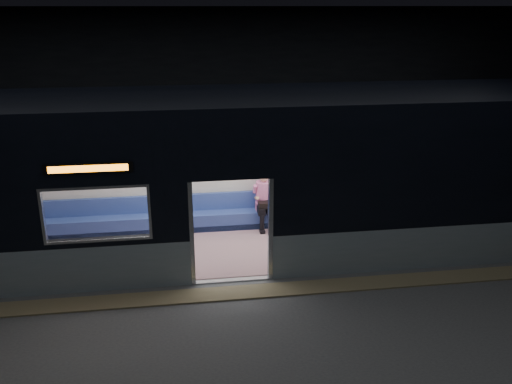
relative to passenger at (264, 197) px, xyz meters
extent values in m
cube|color=#47494C|center=(-1.02, -3.55, -0.79)|extent=(24.00, 14.00, 0.01)
cube|color=black|center=(-1.02, -3.55, 4.19)|extent=(24.00, 14.00, 0.04)
cube|color=black|center=(-1.02, 3.43, 1.71)|extent=(24.00, 0.04, 5.00)
cube|color=#8C7F59|center=(-1.02, -3.00, -0.77)|extent=(22.80, 0.50, 0.03)
cube|color=#93A0AF|center=(3.83, -2.49, -0.34)|extent=(8.30, 0.12, 0.90)
cube|color=black|center=(3.83, -2.49, 1.26)|extent=(8.30, 0.12, 2.30)
cube|color=black|center=(-1.02, -2.49, 1.84)|extent=(1.40, 0.12, 1.15)
cube|color=#B7BABC|center=(-1.76, -2.49, 0.24)|extent=(0.08, 0.14, 2.05)
cube|color=#B7BABC|center=(-0.28, -2.49, 0.24)|extent=(0.08, 0.14, 2.05)
cube|color=black|center=(-3.47, -2.57, 1.60)|extent=(1.50, 0.04, 0.18)
cube|color=orange|center=(-3.47, -2.58, 1.60)|extent=(1.34, 0.03, 0.12)
cube|color=beige|center=(-1.02, 0.39, 0.81)|extent=(18.00, 0.12, 3.20)
cube|color=black|center=(-1.02, -1.05, 2.49)|extent=(18.00, 3.00, 0.15)
cube|color=gray|center=(-1.02, -1.05, -0.77)|extent=(17.76, 2.76, 0.04)
cube|color=beige|center=(-1.02, -1.05, 1.56)|extent=(17.76, 2.76, 0.10)
cube|color=#30498C|center=(-1.02, 0.07, -0.54)|extent=(11.00, 0.48, 0.41)
cube|color=#30498C|center=(-1.02, 0.26, -0.14)|extent=(11.00, 0.10, 0.40)
cube|color=gray|center=(-4.32, -2.14, -0.54)|extent=(4.40, 0.48, 0.41)
cube|color=gray|center=(2.28, -2.14, -0.54)|extent=(4.40, 0.48, 0.41)
cylinder|color=silver|center=(-1.97, -2.18, 0.38)|extent=(0.04, 0.04, 2.26)
cylinder|color=silver|center=(-1.97, 0.08, 0.38)|extent=(0.04, 0.04, 2.26)
cylinder|color=silver|center=(-0.07, -2.18, 0.38)|extent=(0.04, 0.04, 2.26)
cylinder|color=silver|center=(-0.07, 0.08, 0.38)|extent=(0.04, 0.04, 2.26)
cylinder|color=silver|center=(-1.02, 0.03, 1.16)|extent=(11.00, 0.03, 0.03)
cube|color=black|center=(-0.10, -0.15, -0.26)|extent=(0.16, 0.45, 0.15)
cube|color=black|center=(0.10, -0.15, -0.26)|extent=(0.16, 0.45, 0.15)
cylinder|color=black|center=(-0.10, -0.35, -0.53)|extent=(0.11, 0.11, 0.43)
cylinder|color=black|center=(0.10, -0.35, -0.53)|extent=(0.11, 0.11, 0.43)
cube|color=pink|center=(0.00, 0.04, -0.24)|extent=(0.39, 0.21, 0.19)
cylinder|color=pink|center=(0.00, 0.07, 0.10)|extent=(0.37, 0.37, 0.50)
sphere|color=tan|center=(0.00, 0.05, 0.45)|extent=(0.20, 0.20, 0.20)
sphere|color=black|center=(0.00, 0.09, 0.49)|extent=(0.21, 0.21, 0.21)
cube|color=black|center=(-0.03, -0.22, -0.12)|extent=(0.29, 0.26, 0.13)
cube|color=white|center=(3.28, 0.31, 0.70)|extent=(1.03, 0.03, 0.67)
camera|label=1|loc=(-1.91, -11.77, 4.25)|focal=38.00mm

